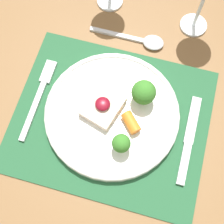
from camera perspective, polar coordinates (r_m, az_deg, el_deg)
The scene contains 7 objects.
ground_plane at distance 1.42m, azimuth -0.10°, elevation -11.44°, with size 8.00×8.00×0.00m, color gray.
dining_table at distance 0.77m, azimuth -0.19°, elevation -3.80°, with size 1.11×1.14×0.77m.
placemat at distance 0.67m, azimuth -0.22°, elevation -1.35°, with size 0.41×0.34×0.00m, color #235633.
dinner_plate at distance 0.66m, azimuth 0.28°, elevation -0.12°, with size 0.29×0.29×0.08m.
fork at distance 0.70m, azimuth -13.04°, elevation 3.38°, with size 0.02×0.19×0.01m.
knife at distance 0.67m, azimuth 13.67°, elevation -5.89°, with size 0.02×0.19×0.01m.
spoon at distance 0.75m, azimuth 5.92°, elevation 12.86°, with size 0.18×0.04×0.01m.
Camera 1 is at (0.06, -0.21, 1.41)m, focal length 50.00 mm.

